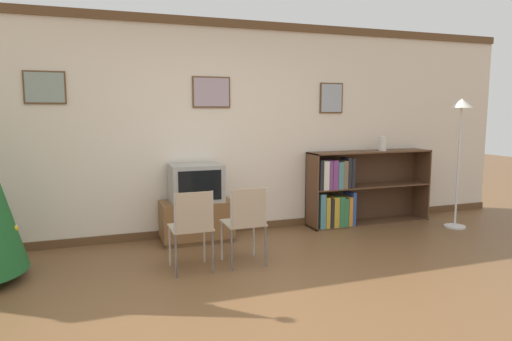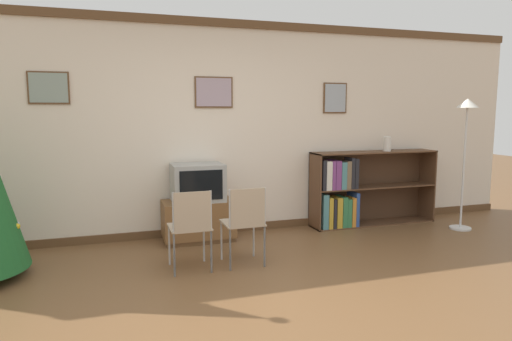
% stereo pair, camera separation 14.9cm
% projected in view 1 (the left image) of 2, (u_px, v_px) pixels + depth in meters
% --- Properties ---
extents(ground_plane, '(24.00, 24.00, 0.00)m').
position_uv_depth(ground_plane, '(277.00, 308.00, 3.68)').
color(ground_plane, brown).
extents(wall_back, '(9.14, 0.11, 2.70)m').
position_uv_depth(wall_back, '(205.00, 129.00, 5.73)').
color(wall_back, silver).
rests_on(wall_back, ground_plane).
extents(tv_console, '(0.85, 0.47, 0.49)m').
position_uv_depth(tv_console, '(197.00, 221.00, 5.53)').
color(tv_console, brown).
rests_on(tv_console, ground_plane).
extents(television, '(0.62, 0.45, 0.45)m').
position_uv_depth(television, '(196.00, 183.00, 5.47)').
color(television, '#9E9E99').
rests_on(television, tv_console).
extents(folding_chair_left, '(0.40, 0.40, 0.82)m').
position_uv_depth(folding_chair_left, '(192.00, 226.00, 4.43)').
color(folding_chair_left, tan).
rests_on(folding_chair_left, ground_plane).
extents(folding_chair_right, '(0.40, 0.40, 0.82)m').
position_uv_depth(folding_chair_right, '(246.00, 221.00, 4.61)').
color(folding_chair_right, tan).
rests_on(folding_chair_right, ground_plane).
extents(bookshelf, '(1.81, 0.36, 1.02)m').
position_uv_depth(bookshelf, '(348.00, 191.00, 6.28)').
color(bookshelf, brown).
rests_on(bookshelf, ground_plane).
extents(vase, '(0.10, 0.10, 0.21)m').
position_uv_depth(vase, '(383.00, 143.00, 6.34)').
color(vase, silver).
rests_on(vase, bookshelf).
extents(standing_lamp, '(0.28, 0.28, 1.73)m').
position_uv_depth(standing_lamp, '(460.00, 129.00, 6.03)').
color(standing_lamp, silver).
rests_on(standing_lamp, ground_plane).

